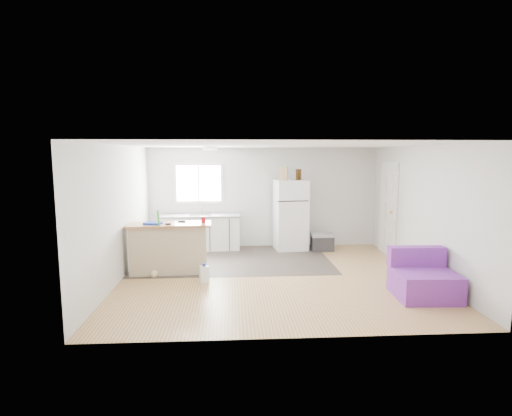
{
  "coord_description": "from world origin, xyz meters",
  "views": [
    {
      "loc": [
        -0.75,
        -7.09,
        2.23
      ],
      "look_at": [
        -0.29,
        0.7,
        1.18
      ],
      "focal_mm": 28.0,
      "sensor_mm": 36.0,
      "label": 1
    }
  ],
  "objects_px": {
    "refrigerator": "(291,215)",
    "blue_tray": "(153,223)",
    "cardboard_box": "(283,173)",
    "mop": "(156,264)",
    "bottle_right": "(300,174)",
    "purple_seat": "(423,280)",
    "kitchen_cabinets": "(201,232)",
    "cooler": "(322,242)",
    "peninsula": "(169,248)",
    "cleaner_jug": "(204,274)",
    "red_cup": "(203,220)",
    "bottle_left": "(297,175)"
  },
  "relations": [
    {
      "from": "kitchen_cabinets",
      "to": "cooler",
      "type": "bearing_deg",
      "value": -7.86
    },
    {
      "from": "cleaner_jug",
      "to": "mop",
      "type": "relative_size",
      "value": 0.27
    },
    {
      "from": "bottle_right",
      "to": "purple_seat",
      "type": "bearing_deg",
      "value": -66.57
    },
    {
      "from": "peninsula",
      "to": "cooler",
      "type": "relative_size",
      "value": 2.99
    },
    {
      "from": "cooler",
      "to": "bottle_right",
      "type": "bearing_deg",
      "value": 160.72
    },
    {
      "from": "mop",
      "to": "kitchen_cabinets",
      "type": "bearing_deg",
      "value": 76.6
    },
    {
      "from": "kitchen_cabinets",
      "to": "cardboard_box",
      "type": "distance_m",
      "value": 2.37
    },
    {
      "from": "mop",
      "to": "red_cup",
      "type": "height_order",
      "value": "mop"
    },
    {
      "from": "mop",
      "to": "bottle_right",
      "type": "height_order",
      "value": "bottle_right"
    },
    {
      "from": "cardboard_box",
      "to": "kitchen_cabinets",
      "type": "bearing_deg",
      "value": 176.4
    },
    {
      "from": "mop",
      "to": "cardboard_box",
      "type": "distance_m",
      "value": 3.61
    },
    {
      "from": "bottle_left",
      "to": "peninsula",
      "type": "bearing_deg",
      "value": -147.8
    },
    {
      "from": "blue_tray",
      "to": "cardboard_box",
      "type": "height_order",
      "value": "cardboard_box"
    },
    {
      "from": "kitchen_cabinets",
      "to": "blue_tray",
      "type": "height_order",
      "value": "kitchen_cabinets"
    },
    {
      "from": "peninsula",
      "to": "bottle_right",
      "type": "height_order",
      "value": "bottle_right"
    },
    {
      "from": "kitchen_cabinets",
      "to": "purple_seat",
      "type": "xyz_separation_m",
      "value": [
        3.75,
        -3.38,
        -0.15
      ]
    },
    {
      "from": "kitchen_cabinets",
      "to": "refrigerator",
      "type": "relative_size",
      "value": 1.14
    },
    {
      "from": "cardboard_box",
      "to": "mop",
      "type": "bearing_deg",
      "value": -142.74
    },
    {
      "from": "kitchen_cabinets",
      "to": "blue_tray",
      "type": "bearing_deg",
      "value": -113.36
    },
    {
      "from": "cleaner_jug",
      "to": "mop",
      "type": "distance_m",
      "value": 0.98
    },
    {
      "from": "bottle_left",
      "to": "refrigerator",
      "type": "bearing_deg",
      "value": 159.76
    },
    {
      "from": "blue_tray",
      "to": "mop",
      "type": "bearing_deg",
      "value": -69.98
    },
    {
      "from": "cooler",
      "to": "bottle_left",
      "type": "distance_m",
      "value": 1.68
    },
    {
      "from": "peninsula",
      "to": "blue_tray",
      "type": "relative_size",
      "value": 5.25
    },
    {
      "from": "cooler",
      "to": "cleaner_jug",
      "type": "relative_size",
      "value": 1.53
    },
    {
      "from": "bottle_right",
      "to": "red_cup",
      "type": "bearing_deg",
      "value": -141.12
    },
    {
      "from": "mop",
      "to": "red_cup",
      "type": "distance_m",
      "value": 1.19
    },
    {
      "from": "cooler",
      "to": "peninsula",
      "type": "bearing_deg",
      "value": -154.45
    },
    {
      "from": "cooler",
      "to": "cardboard_box",
      "type": "relative_size",
      "value": 1.76
    },
    {
      "from": "cardboard_box",
      "to": "bottle_left",
      "type": "bearing_deg",
      "value": 0.24
    },
    {
      "from": "refrigerator",
      "to": "mop",
      "type": "relative_size",
      "value": 1.31
    },
    {
      "from": "kitchen_cabinets",
      "to": "blue_tray",
      "type": "xyz_separation_m",
      "value": [
        -0.73,
        -1.9,
        0.54
      ]
    },
    {
      "from": "refrigerator",
      "to": "blue_tray",
      "type": "bearing_deg",
      "value": -153.04
    },
    {
      "from": "blue_tray",
      "to": "cardboard_box",
      "type": "distance_m",
      "value": 3.31
    },
    {
      "from": "kitchen_cabinets",
      "to": "refrigerator",
      "type": "distance_m",
      "value": 2.16
    },
    {
      "from": "bottle_left",
      "to": "blue_tray",
      "type": "bearing_deg",
      "value": -149.21
    },
    {
      "from": "kitchen_cabinets",
      "to": "bottle_right",
      "type": "relative_size",
      "value": 7.51
    },
    {
      "from": "mop",
      "to": "blue_tray",
      "type": "relative_size",
      "value": 4.19
    },
    {
      "from": "mop",
      "to": "red_cup",
      "type": "relative_size",
      "value": 10.46
    },
    {
      "from": "red_cup",
      "to": "cardboard_box",
      "type": "bearing_deg",
      "value": 44.15
    },
    {
      "from": "cleaner_jug",
      "to": "red_cup",
      "type": "bearing_deg",
      "value": 79.24
    },
    {
      "from": "peninsula",
      "to": "purple_seat",
      "type": "height_order",
      "value": "peninsula"
    },
    {
      "from": "cleaner_jug",
      "to": "bottle_left",
      "type": "xyz_separation_m",
      "value": [
        2.01,
        2.35,
        1.62
      ]
    },
    {
      "from": "kitchen_cabinets",
      "to": "cleaner_jug",
      "type": "distance_m",
      "value": 2.49
    },
    {
      "from": "cleaner_jug",
      "to": "bottle_left",
      "type": "relative_size",
      "value": 1.38
    },
    {
      "from": "mop",
      "to": "bottle_left",
      "type": "bearing_deg",
      "value": 38.19
    },
    {
      "from": "blue_tray",
      "to": "bottle_right",
      "type": "bearing_deg",
      "value": 30.66
    },
    {
      "from": "peninsula",
      "to": "refrigerator",
      "type": "bearing_deg",
      "value": 30.95
    },
    {
      "from": "cardboard_box",
      "to": "bottle_right",
      "type": "relative_size",
      "value": 1.2
    },
    {
      "from": "refrigerator",
      "to": "red_cup",
      "type": "bearing_deg",
      "value": -143.7
    }
  ]
}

